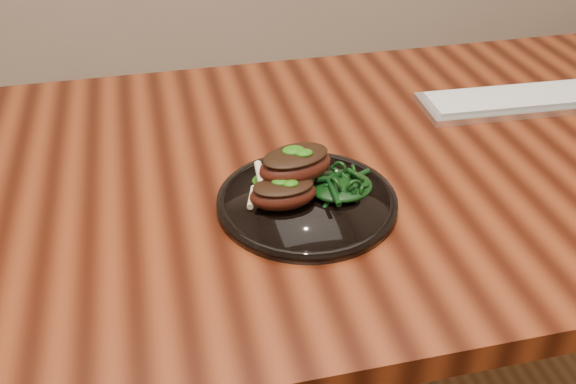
# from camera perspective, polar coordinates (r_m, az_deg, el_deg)

# --- Properties ---
(desk) EXTENTS (1.60, 0.80, 0.75)m
(desk) POSITION_cam_1_polar(r_m,az_deg,el_deg) (1.04, 2.22, -1.28)
(desk) COLOR black
(desk) RESTS_ON ground
(plate) EXTENTS (0.25, 0.25, 0.02)m
(plate) POSITION_cam_1_polar(r_m,az_deg,el_deg) (0.89, 1.69, -0.85)
(plate) COLOR black
(plate) RESTS_ON desk
(lamb_chop_front) EXTENTS (0.10, 0.07, 0.04)m
(lamb_chop_front) POSITION_cam_1_polar(r_m,az_deg,el_deg) (0.86, -0.47, -0.04)
(lamb_chop_front) COLOR #3E140C
(lamb_chop_front) RESTS_ON plate
(lamb_chop_back) EXTENTS (0.12, 0.09, 0.05)m
(lamb_chop_back) POSITION_cam_1_polar(r_m,az_deg,el_deg) (0.88, 0.62, 2.52)
(lamb_chop_back) COLOR #3E140C
(lamb_chop_back) RESTS_ON plate
(herb_smear) EXTENTS (0.07, 0.05, 0.00)m
(herb_smear) POSITION_cam_1_polar(r_m,az_deg,el_deg) (0.92, -1.02, 1.20)
(herb_smear) COLOR #144C08
(herb_smear) RESTS_ON plate
(greens_heap) EXTENTS (0.09, 0.09, 0.03)m
(greens_heap) POSITION_cam_1_polar(r_m,az_deg,el_deg) (0.89, 4.70, 0.86)
(greens_heap) COLOR black
(greens_heap) RESTS_ON plate
(keyboard) EXTENTS (0.38, 0.13, 0.02)m
(keyboard) POSITION_cam_1_polar(r_m,az_deg,el_deg) (1.24, 20.18, 7.72)
(keyboard) COLOR silver
(keyboard) RESTS_ON desk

